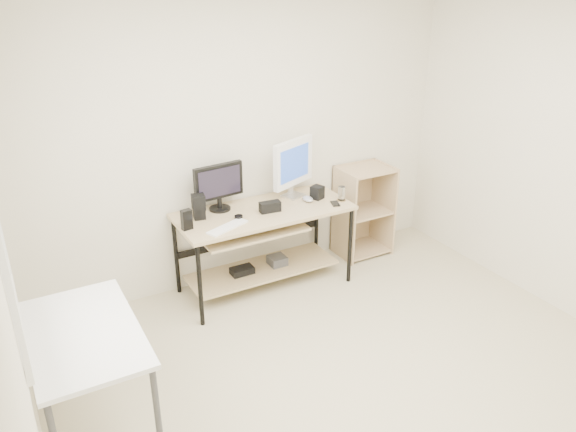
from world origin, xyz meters
The scene contains 16 objects.
room centered at (-0.14, 0.04, 1.32)m, with size 4.01×4.01×2.62m.
desk centered at (-0.03, 1.66, 0.54)m, with size 1.50×0.65×0.75m.
side_table centered at (-1.68, 0.60, 0.67)m, with size 0.60×1.00×0.75m.
shelf_unit centered at (1.15, 1.82, 0.45)m, with size 0.50×0.40×0.90m.
black_monitor centered at (-0.32, 1.84, 0.98)m, with size 0.44×0.18×0.40m.
white_imac centered at (0.37, 1.80, 1.05)m, with size 0.47×0.23×0.52m.
keyboard centered at (-0.41, 1.47, 0.76)m, with size 0.37×0.10×0.01m, color white.
mouse centered at (0.43, 1.64, 0.77)m, with size 0.08×0.13×0.04m, color #BABABF.
center_speaker centered at (0.03, 1.60, 0.79)m, with size 0.18×0.08×0.09m, color black.
speaker_left centered at (-0.54, 1.75, 0.86)m, with size 0.12×0.12×0.21m.
speaker_right centered at (0.53, 1.65, 0.81)m, with size 0.10×0.10×0.12m, color black.
audio_controller centered at (-0.70, 1.60, 0.83)m, with size 0.08×0.05×0.16m, color black.
volume_puck centered at (-0.26, 1.59, 0.76)m, with size 0.07×0.07×0.03m, color black.
smartphone centered at (0.60, 1.47, 0.75)m, with size 0.06×0.12×0.01m, color black.
coaster centered at (0.70, 1.51, 0.75)m, with size 0.08×0.08×0.01m, color olive.
drinking_glass centered at (0.70, 1.51, 0.82)m, with size 0.06×0.06×0.13m, color white.
Camera 1 is at (-1.94, -2.27, 2.64)m, focal length 35.00 mm.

